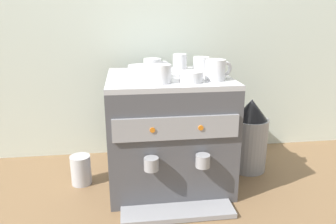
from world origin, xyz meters
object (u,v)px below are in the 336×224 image
(ceramic_cup_0, at_px, (154,68))
(ceramic_bowl_1, at_px, (191,77))
(ceramic_cup_2, at_px, (161,73))
(espresso_machine, at_px, (168,131))
(coffee_grinder, at_px, (249,136))
(ceramic_bowl_0, at_px, (140,70))
(ceramic_cup_1, at_px, (216,70))
(ceramic_cup_3, at_px, (202,64))
(milk_pitcher, at_px, (81,170))
(ceramic_cup_4, at_px, (179,62))

(ceramic_cup_0, distance_m, ceramic_bowl_1, 0.17)
(ceramic_cup_2, bearing_deg, ceramic_cup_0, 101.79)
(espresso_machine, distance_m, coffee_grinder, 0.42)
(coffee_grinder, bearing_deg, ceramic_bowl_0, -179.09)
(ceramic_cup_1, bearing_deg, espresso_machine, 149.11)
(ceramic_cup_2, bearing_deg, ceramic_cup_3, 49.02)
(ceramic_cup_2, distance_m, milk_pitcher, 0.61)
(ceramic_cup_0, xyz_separation_m, ceramic_cup_1, (0.25, -0.08, 0.00))
(ceramic_cup_3, height_order, ceramic_bowl_0, ceramic_cup_3)
(ceramic_cup_4, xyz_separation_m, coffee_grinder, (0.34, -0.07, -0.36))
(espresso_machine, bearing_deg, ceramic_bowl_0, 157.34)
(ceramic_bowl_0, xyz_separation_m, milk_pitcher, (-0.28, -0.03, -0.45))
(milk_pitcher, bearing_deg, ceramic_cup_3, 10.61)
(ceramic_cup_4, height_order, milk_pitcher, ceramic_cup_4)
(ceramic_cup_4, distance_m, ceramic_bowl_1, 0.27)
(ceramic_cup_0, relative_size, coffee_grinder, 0.31)
(espresso_machine, relative_size, ceramic_cup_2, 4.92)
(coffee_grinder, bearing_deg, espresso_machine, -172.00)
(ceramic_bowl_0, height_order, ceramic_bowl_1, same)
(ceramic_cup_4, xyz_separation_m, ceramic_bowl_1, (0.00, -0.27, -0.02))
(ceramic_cup_0, distance_m, milk_pitcher, 0.58)
(espresso_machine, height_order, ceramic_cup_2, ceramic_cup_2)
(ceramic_cup_3, relative_size, coffee_grinder, 0.31)
(espresso_machine, xyz_separation_m, ceramic_cup_0, (-0.07, -0.03, 0.29))
(ceramic_cup_2, relative_size, ceramic_cup_3, 1.05)
(ceramic_cup_0, height_order, coffee_grinder, ceramic_cup_0)
(coffee_grinder, bearing_deg, milk_pitcher, -177.17)
(milk_pitcher, bearing_deg, ceramic_cup_0, -8.42)
(coffee_grinder, relative_size, milk_pitcher, 2.66)
(ceramic_bowl_1, xyz_separation_m, coffee_grinder, (0.34, 0.19, -0.34))
(ceramic_cup_3, relative_size, milk_pitcher, 0.82)
(coffee_grinder, bearing_deg, ceramic_cup_3, 163.65)
(ceramic_cup_3, height_order, ceramic_cup_4, ceramic_cup_4)
(espresso_machine, distance_m, ceramic_cup_2, 0.32)
(espresso_machine, height_order, ceramic_bowl_1, ceramic_bowl_1)
(ceramic_cup_1, distance_m, ceramic_cup_3, 0.24)
(ceramic_cup_2, distance_m, ceramic_cup_3, 0.34)
(ceramic_cup_3, bearing_deg, ceramic_cup_0, -147.02)
(milk_pitcher, bearing_deg, coffee_grinder, 2.83)
(espresso_machine, xyz_separation_m, coffee_grinder, (0.41, 0.06, -0.07))
(ceramic_cup_1, bearing_deg, ceramic_bowl_0, 152.23)
(ceramic_cup_3, height_order, coffee_grinder, ceramic_cup_3)
(ceramic_cup_0, bearing_deg, ceramic_cup_1, -17.19)
(ceramic_bowl_1, bearing_deg, ceramic_cup_0, 143.32)
(ceramic_cup_4, distance_m, ceramic_bowl_0, 0.21)
(coffee_grinder, bearing_deg, ceramic_cup_0, -169.33)
(ceramic_cup_1, xyz_separation_m, ceramic_bowl_0, (-0.30, 0.16, -0.02))
(ceramic_cup_2, distance_m, ceramic_bowl_0, 0.20)
(espresso_machine, height_order, ceramic_cup_0, ceramic_cup_0)
(milk_pitcher, bearing_deg, ceramic_cup_1, -12.20)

